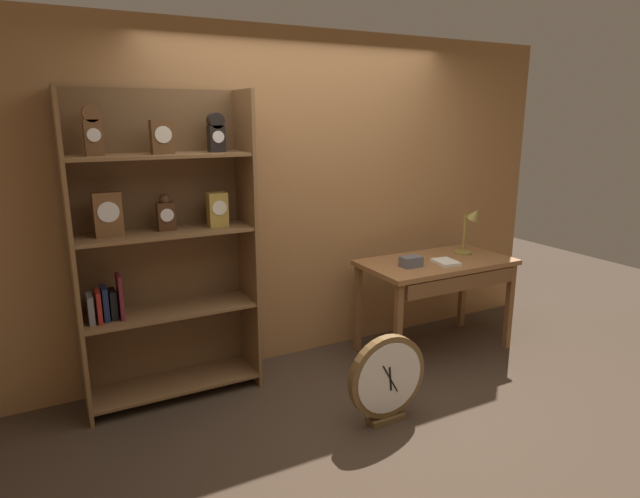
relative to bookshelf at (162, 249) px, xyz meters
name	(u,v)px	position (x,y,z in m)	size (l,w,h in m)	color
ground_plane	(393,424)	(1.17, -1.11, -1.08)	(10.00, 10.00, 0.00)	#3D2D21
back_wood_panel	(303,199)	(1.17, 0.21, 0.22)	(4.80, 0.05, 2.60)	#9E6B3D
bookshelf	(162,249)	(0.00, 0.00, 0.00)	(1.19, 0.39, 2.13)	brown
workbench	(438,272)	(2.15, -0.33, -0.38)	(1.26, 0.67, 0.79)	brown
desk_lamp	(471,226)	(2.53, -0.27, -0.04)	(0.21, 0.21, 0.41)	olive
toolbox_small	(411,262)	(1.84, -0.36, -0.24)	(0.16, 0.11, 0.08)	#595960
open_repair_manual	(446,262)	(2.15, -0.42, -0.27)	(0.16, 0.22, 0.03)	silver
round_clock_large	(387,379)	(1.15, -1.05, -0.77)	(0.56, 0.11, 0.60)	brown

